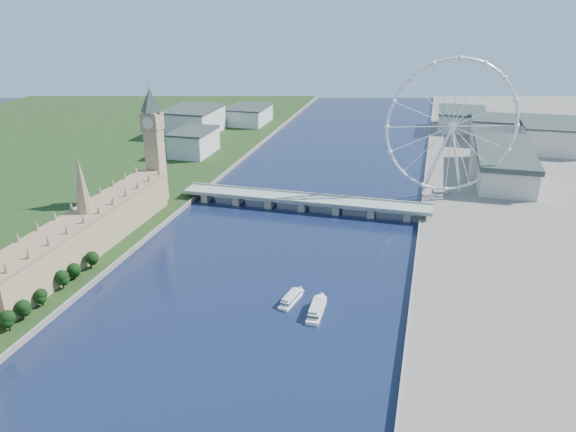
% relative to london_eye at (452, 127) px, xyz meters
% --- Properties ---
extents(parliament_range, '(24.00, 200.00, 70.00)m').
position_rel_london_eye_xyz_m(parliament_range, '(-247.98, -185.08, -49.04)').
color(parliament_range, tan).
rests_on(parliament_range, ground).
extents(big_ben, '(20.02, 20.02, 110.00)m').
position_rel_london_eye_xyz_m(big_ben, '(-247.98, -77.08, -0.95)').
color(big_ben, tan).
rests_on(big_ben, ground).
extents(westminster_bridge, '(220.00, 22.00, 9.50)m').
position_rel_london_eye_xyz_m(westminster_bridge, '(-119.98, -55.08, -60.89)').
color(westminster_bridge, gray).
rests_on(westminster_bridge, ground).
extents(london_eye, '(113.60, 39.12, 124.30)m').
position_rel_london_eye_xyz_m(london_eye, '(0.00, 0.00, 0.00)').
color(london_eye, silver).
rests_on(london_eye, ground).
extents(county_hall, '(54.00, 144.00, 35.00)m').
position_rel_london_eye_xyz_m(county_hall, '(55.02, 74.92, -67.52)').
color(county_hall, beige).
rests_on(county_hall, ground).
extents(city_skyline, '(505.00, 280.00, 32.00)m').
position_rel_london_eye_xyz_m(city_skyline, '(-80.75, 205.00, -50.56)').
color(city_skyline, beige).
rests_on(city_skyline, ground).
extents(tour_boat_near, '(11.46, 27.31, 5.83)m').
position_rel_london_eye_xyz_m(tour_boat_near, '(-91.02, -212.98, -67.52)').
color(tour_boat_near, white).
rests_on(tour_boat_near, ground).
extents(tour_boat_far, '(8.53, 31.20, 6.88)m').
position_rel_london_eye_xyz_m(tour_boat_far, '(-73.07, -221.79, -67.52)').
color(tour_boat_far, white).
rests_on(tour_boat_far, ground).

